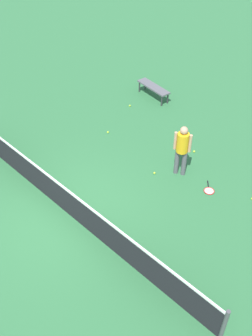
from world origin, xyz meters
The scene contains 10 objects.
ground_plane centered at (0.00, 0.00, 0.00)m, with size 40.00×40.00×0.00m, color #2D6B3D.
court_net centered at (0.00, 0.00, 0.50)m, with size 10.09×0.09×1.07m.
player_near_side centered at (-1.16, -3.43, 1.01)m, with size 0.51×0.46×1.70m.
tennis_racket_near_player centered at (-2.26, -3.44, 0.01)m, with size 0.52×0.55×0.03m.
tennis_ball_near_player centered at (1.90, -3.33, 0.03)m, with size 0.07×0.07×0.07m, color #C6E033.
tennis_ball_by_net centered at (-0.64, -2.87, 0.03)m, with size 0.07×0.07×0.07m, color #C6E033.
tennis_ball_midcourt centered at (-3.34, -4.00, 0.03)m, with size 0.07×0.07×0.07m, color #C6E033.
tennis_ball_baseline centered at (2.57, -5.09, 0.03)m, with size 0.07×0.07×0.07m, color #C6E033.
tennis_ball_stray_left centered at (-0.86, -4.56, 0.03)m, with size 0.07×0.07×0.07m, color #C6E033.
courtside_bench centered at (2.40, -6.21, 0.42)m, with size 1.54×0.61×0.48m.
Camera 1 is at (-6.34, 4.09, 7.94)m, focal length 42.15 mm.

